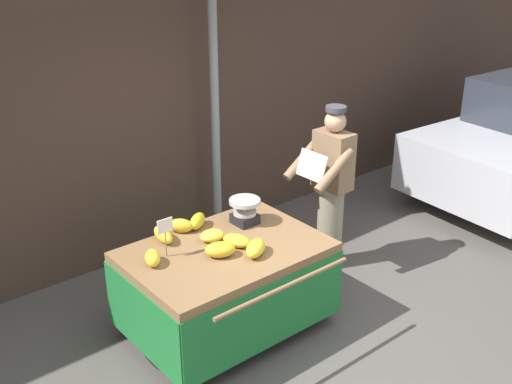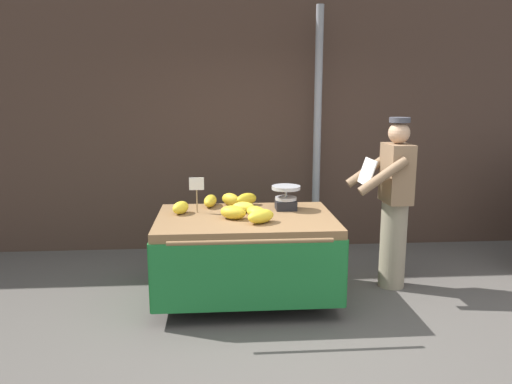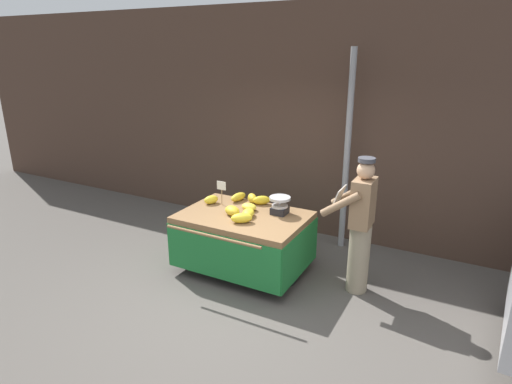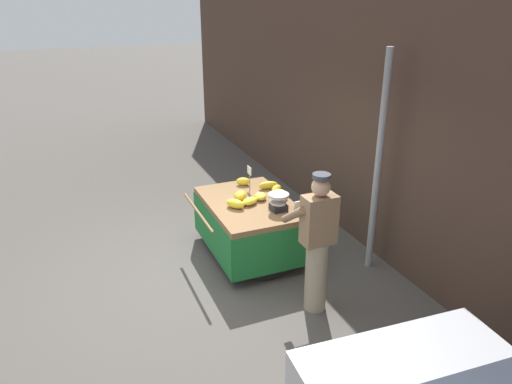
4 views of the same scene
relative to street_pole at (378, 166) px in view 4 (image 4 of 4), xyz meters
The scene contains 15 objects.
ground_plane 2.75m from the street_pole, 103.63° to the right, with size 60.00×60.00×0.00m, color #514C47.
back_wall 0.75m from the street_pole, 144.44° to the left, with size 16.00×0.24×3.57m, color #473328.
street_pole is the anchor object (origin of this frame).
banana_cart 1.89m from the street_pole, 123.64° to the right, with size 1.67×1.34×0.82m.
weighing_scale 1.37m from the street_pole, 114.48° to the right, with size 0.28×0.28×0.24m.
price_sign 1.89m from the street_pole, 138.76° to the right, with size 0.14×0.01×0.34m.
banana_bunch_0 1.76m from the street_pole, 120.32° to the right, with size 0.15×0.25×0.10m, color yellow.
banana_bunch_1 1.93m from the street_pole, 116.16° to the right, with size 0.14×0.27×0.12m, color yellow.
banana_bunch_2 1.43m from the street_pole, 133.48° to the right, with size 0.11×0.24×0.13m, color gold.
banana_bunch_3 2.07m from the street_pole, 140.83° to the right, with size 0.12×0.21×0.12m, color yellow.
banana_bunch_4 1.69m from the street_pole, 142.62° to the right, with size 0.12×0.29×0.12m, color gold.
banana_bunch_5 1.66m from the street_pole, 127.51° to the right, with size 0.16×0.22×0.10m, color yellow.
banana_bunch_6 1.52m from the street_pole, 138.81° to the right, with size 0.12×0.22×0.12m, color gold.
banana_bunch_7 1.91m from the street_pole, 125.20° to the right, with size 0.17×0.25×0.12m, color gold.
vendor_person 1.42m from the street_pole, 64.61° to the right, with size 0.59×0.52×1.71m.
Camera 4 is at (5.33, -1.43, 3.53)m, focal length 34.05 mm.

